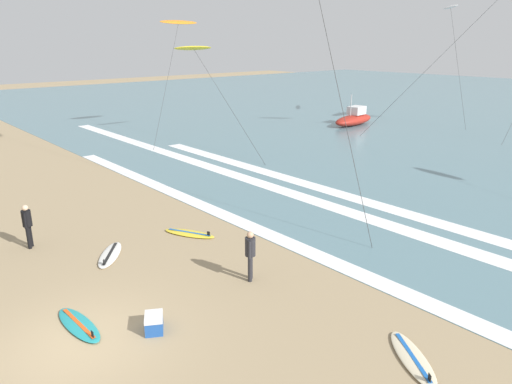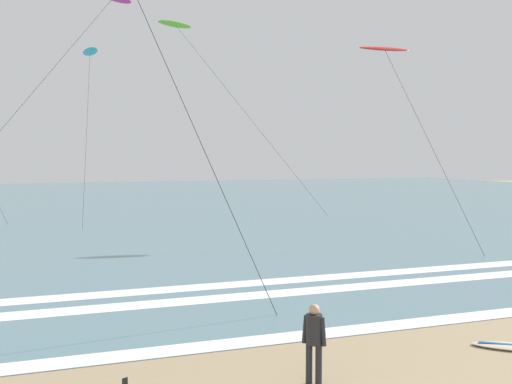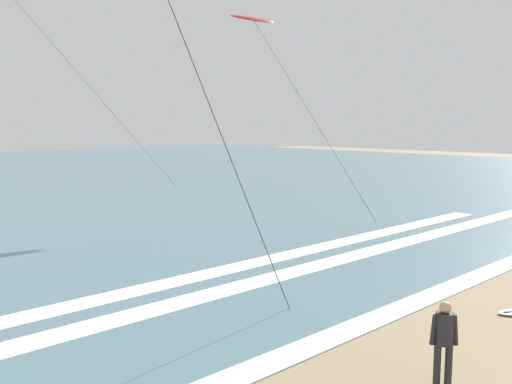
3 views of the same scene
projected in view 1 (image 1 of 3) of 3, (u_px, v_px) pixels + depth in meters
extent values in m
plane|color=#9E8763|center=(79.00, 344.00, 11.43)|extent=(160.00, 160.00, 0.00)
cube|color=white|center=(308.00, 251.00, 16.44)|extent=(38.33, 0.76, 0.01)
cube|color=white|center=(353.00, 214.00, 20.05)|extent=(58.50, 0.94, 0.01)
cube|color=white|center=(408.00, 214.00, 19.99)|extent=(37.38, 0.94, 0.01)
cylinder|color=black|center=(29.00, 238.00, 16.58)|extent=(0.13, 0.13, 0.82)
cylinder|color=black|center=(30.00, 236.00, 16.77)|extent=(0.13, 0.13, 0.82)
cylinder|color=black|center=(27.00, 218.00, 16.46)|extent=(0.32, 0.32, 0.58)
cylinder|color=black|center=(25.00, 221.00, 16.30)|extent=(0.16, 0.15, 0.56)
cylinder|color=black|center=(28.00, 217.00, 16.65)|extent=(0.16, 0.15, 0.56)
sphere|color=#DBB28E|center=(25.00, 208.00, 16.35)|extent=(0.21, 0.21, 0.21)
cylinder|color=#232328|center=(251.00, 266.00, 14.49)|extent=(0.13, 0.13, 0.82)
cylinder|color=#232328|center=(250.00, 269.00, 14.30)|extent=(0.13, 0.13, 0.82)
cylinder|color=#232328|center=(250.00, 247.00, 14.19)|extent=(0.32, 0.32, 0.58)
cylinder|color=#232328|center=(251.00, 245.00, 14.37)|extent=(0.16, 0.16, 0.56)
cylinder|color=#232328|center=(250.00, 250.00, 14.02)|extent=(0.16, 0.16, 0.56)
sphere|color=tan|center=(250.00, 235.00, 14.07)|extent=(0.21, 0.21, 0.21)
ellipsoid|color=yellow|center=(189.00, 233.00, 17.90)|extent=(2.15, 1.48, 0.09)
cube|color=#1959B2|center=(189.00, 232.00, 17.89)|extent=(1.64, 0.89, 0.01)
cube|color=black|center=(208.00, 234.00, 17.57)|extent=(0.11, 0.07, 0.16)
ellipsoid|color=silver|center=(110.00, 255.00, 16.12)|extent=(2.02, 1.77, 0.09)
cube|color=black|center=(110.00, 253.00, 16.11)|extent=(1.47, 1.18, 0.01)
cube|color=black|center=(104.00, 262.00, 15.31)|extent=(0.10, 0.09, 0.16)
ellipsoid|color=beige|center=(412.00, 358.00, 10.86)|extent=(2.07, 1.68, 0.09)
cube|color=#1959B2|center=(413.00, 356.00, 10.84)|extent=(1.53, 1.09, 0.01)
cube|color=black|center=(430.00, 378.00, 10.04)|extent=(0.11, 0.08, 0.16)
ellipsoid|color=teal|center=(79.00, 325.00, 12.14)|extent=(2.12, 0.68, 0.09)
cube|color=#D84C19|center=(79.00, 323.00, 12.12)|extent=(1.79, 0.17, 0.01)
cube|color=black|center=(92.00, 334.00, 11.53)|extent=(0.12, 0.02, 0.16)
ellipsoid|color=yellow|center=(193.00, 48.00, 34.72)|extent=(0.84, 3.21, 0.43)
cylinder|color=#333333|center=(225.00, 100.00, 31.36)|extent=(10.32, 2.11, 6.55)
ellipsoid|color=white|center=(451.00, 7.00, 41.05)|extent=(2.80, 2.83, 0.43)
cylinder|color=#333333|center=(458.00, 67.00, 40.10)|extent=(4.22, 3.05, 9.88)
ellipsoid|color=orange|center=(179.00, 22.00, 35.80)|extent=(0.89, 3.23, 0.43)
cylinder|color=#333333|center=(167.00, 82.00, 33.80)|extent=(4.52, 5.34, 8.41)
cylinder|color=#333333|center=(460.00, 37.00, 32.40)|extent=(10.88, 6.51, 14.60)
ellipsoid|color=maroon|center=(354.00, 120.00, 41.21)|extent=(2.33, 5.37, 0.90)
cube|color=silver|center=(357.00, 110.00, 41.25)|extent=(1.28, 1.62, 0.70)
cylinder|color=#B2B2B2|center=(351.00, 105.00, 40.38)|extent=(0.08, 0.08, 1.80)
cube|color=#1E4C9E|center=(154.00, 324.00, 11.91)|extent=(0.74, 0.69, 0.36)
cube|color=silver|center=(154.00, 317.00, 11.84)|extent=(0.76, 0.70, 0.08)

